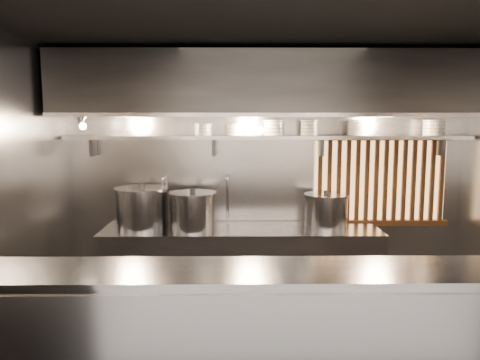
{
  "coord_description": "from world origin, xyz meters",
  "views": [
    {
      "loc": [
        -0.36,
        -3.84,
        2.08
      ],
      "look_at": [
        -0.32,
        0.55,
        1.51
      ],
      "focal_mm": 35.0,
      "sensor_mm": 36.0,
      "label": 1
    }
  ],
  "objects_px": {
    "heat_lamp": "(81,120)",
    "pendant_bulb": "(260,130)",
    "stock_pot_left": "(193,211)",
    "stock_pot_mid": "(142,208)",
    "stock_pot_right": "(326,211)"
  },
  "relations": [
    {
      "from": "heat_lamp",
      "to": "pendant_bulb",
      "type": "height_order",
      "value": "heat_lamp"
    },
    {
      "from": "stock_pot_left",
      "to": "stock_pot_mid",
      "type": "distance_m",
      "value": 0.56
    },
    {
      "from": "stock_pot_mid",
      "to": "stock_pot_right",
      "type": "bearing_deg",
      "value": -0.19
    },
    {
      "from": "heat_lamp",
      "to": "stock_pot_left",
      "type": "distance_m",
      "value": 1.47
    },
    {
      "from": "pendant_bulb",
      "to": "stock_pot_left",
      "type": "bearing_deg",
      "value": -170.75
    },
    {
      "from": "stock_pot_right",
      "to": "pendant_bulb",
      "type": "bearing_deg",
      "value": 177.15
    },
    {
      "from": "stock_pot_right",
      "to": "stock_pot_mid",
      "type": "bearing_deg",
      "value": 179.81
    },
    {
      "from": "pendant_bulb",
      "to": "stock_pot_left",
      "type": "height_order",
      "value": "pendant_bulb"
    },
    {
      "from": "pendant_bulb",
      "to": "stock_pot_left",
      "type": "relative_size",
      "value": 0.33
    },
    {
      "from": "stock_pot_left",
      "to": "stock_pot_right",
      "type": "relative_size",
      "value": 1.03
    },
    {
      "from": "pendant_bulb",
      "to": "stock_pot_right",
      "type": "bearing_deg",
      "value": -2.85
    },
    {
      "from": "stock_pot_left",
      "to": "stock_pot_mid",
      "type": "relative_size",
      "value": 0.81
    },
    {
      "from": "stock_pot_left",
      "to": "stock_pot_right",
      "type": "bearing_deg",
      "value": 3.18
    },
    {
      "from": "heat_lamp",
      "to": "stock_pot_right",
      "type": "distance_m",
      "value": 2.73
    },
    {
      "from": "stock_pot_left",
      "to": "stock_pot_right",
      "type": "xyz_separation_m",
      "value": [
        1.45,
        0.08,
        -0.02
      ]
    }
  ]
}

